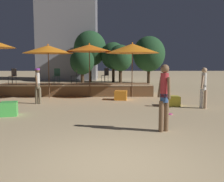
% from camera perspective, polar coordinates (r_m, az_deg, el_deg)
% --- Properties ---
extents(ground_plane, '(120.00, 120.00, 0.00)m').
position_cam_1_polar(ground_plane, '(4.83, 0.48, -16.46)').
color(ground_plane, tan).
extents(wooden_deck, '(9.34, 2.67, 0.69)m').
position_cam_1_polar(wooden_deck, '(15.49, -8.68, 0.42)').
color(wooden_deck, brown).
rests_on(wooden_deck, ground).
extents(patio_umbrella_0, '(2.54, 2.54, 2.99)m').
position_cam_1_polar(patio_umbrella_0, '(13.95, -5.20, 9.74)').
color(patio_umbrella_0, brown).
rests_on(patio_umbrella_0, ground).
extents(patio_umbrella_2, '(2.97, 2.97, 3.04)m').
position_cam_1_polar(patio_umbrella_2, '(14.01, 4.67, 9.68)').
color(patio_umbrella_2, brown).
rests_on(patio_umbrella_2, ground).
extents(patio_umbrella_3, '(2.66, 2.66, 2.92)m').
position_cam_1_polar(patio_umbrella_3, '(13.91, -14.40, 9.20)').
color(patio_umbrella_3, brown).
rests_on(patio_umbrella_3, ground).
extents(cube_seat_0, '(0.67, 0.67, 0.50)m').
position_cam_1_polar(cube_seat_0, '(9.73, -22.45, -3.77)').
color(cube_seat_0, '#4CC651').
rests_on(cube_seat_0, ground).
extents(cube_seat_1, '(0.69, 0.69, 0.47)m').
position_cam_1_polar(cube_seat_1, '(12.89, 2.02, -0.99)').
color(cube_seat_1, orange).
rests_on(cube_seat_1, ground).
extents(cube_seat_2, '(0.56, 0.56, 0.43)m').
position_cam_1_polar(cube_seat_2, '(11.38, 13.73, -2.24)').
color(cube_seat_2, yellow).
rests_on(cube_seat_2, ground).
extents(person_1, '(0.38, 0.41, 1.70)m').
position_cam_1_polar(person_1, '(11.06, 20.23, 0.98)').
color(person_1, white).
rests_on(person_1, ground).
extents(person_2, '(0.29, 0.47, 1.65)m').
position_cam_1_polar(person_2, '(12.07, -16.61, 1.51)').
color(person_2, '#72664C').
rests_on(person_2, ground).
extents(person_3, '(0.31, 0.49, 1.85)m').
position_cam_1_polar(person_3, '(6.94, 11.85, -0.79)').
color(person_3, brown).
rests_on(person_3, ground).
extents(bistro_chair_0, '(0.48, 0.48, 0.90)m').
position_cam_1_polar(bistro_chair_0, '(15.70, -1.45, 3.95)').
color(bistro_chair_0, '#2D3338').
rests_on(bistro_chair_0, wooden_deck).
extents(bistro_chair_1, '(0.46, 0.46, 0.90)m').
position_cam_1_polar(bistro_chair_1, '(15.62, -21.68, 3.50)').
color(bistro_chair_1, '#47474C').
rests_on(bistro_chair_1, wooden_deck).
extents(bistro_chair_2, '(0.40, 0.41, 0.90)m').
position_cam_1_polar(bistro_chair_2, '(15.13, -12.51, 3.72)').
color(bistro_chair_2, '#1E4C47').
rests_on(bistro_chair_2, wooden_deck).
extents(bistro_chair_3, '(0.40, 0.40, 0.90)m').
position_cam_1_polar(bistro_chair_3, '(15.11, -8.40, 3.80)').
color(bistro_chair_3, '#2D3338').
rests_on(bistro_chair_3, wooden_deck).
extents(frisbee_disc, '(0.24, 0.24, 0.03)m').
position_cam_1_polar(frisbee_disc, '(9.49, 12.93, -5.12)').
color(frisbee_disc, '#E54C99').
rests_on(frisbee_disc, ground).
extents(background_tree_0, '(2.06, 2.06, 3.49)m').
position_cam_1_polar(background_tree_0, '(21.61, 1.95, 7.51)').
color(background_tree_0, '#3D2B1C').
rests_on(background_tree_0, ground).
extents(background_tree_1, '(3.29, 3.29, 5.20)m').
position_cam_1_polar(background_tree_1, '(25.91, -5.05, 9.60)').
color(background_tree_1, '#3D2B1C').
rests_on(background_tree_1, ground).
extents(background_tree_2, '(1.97, 1.97, 3.14)m').
position_cam_1_polar(background_tree_2, '(20.68, -6.83, 6.71)').
color(background_tree_2, '#3D2B1C').
rests_on(background_tree_2, ground).
extents(background_tree_3, '(2.43, 2.43, 3.99)m').
position_cam_1_polar(background_tree_3, '(25.00, 0.31, 8.04)').
color(background_tree_3, '#3D2B1C').
rests_on(background_tree_3, ground).
extents(background_tree_4, '(3.01, 3.01, 4.43)m').
position_cam_1_polar(background_tree_4, '(23.96, 8.44, 8.37)').
color(background_tree_4, '#3D2B1C').
rests_on(background_tree_4, ground).
extents(distant_building, '(6.56, 4.73, 13.86)m').
position_cam_1_polar(distant_building, '(30.40, -9.99, 15.77)').
color(distant_building, gray).
rests_on(distant_building, ground).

